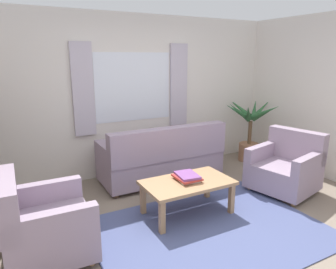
{
  "coord_description": "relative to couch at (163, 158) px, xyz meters",
  "views": [
    {
      "loc": [
        -1.92,
        -2.55,
        1.93
      ],
      "look_at": [
        -0.17,
        0.7,
        1.0
      ],
      "focal_mm": 33.11,
      "sensor_mm": 36.0,
      "label": 1
    }
  ],
  "objects": [
    {
      "name": "couch",
      "position": [
        0.0,
        0.0,
        0.0
      ],
      "size": [
        1.9,
        0.82,
        0.92
      ],
      "rotation": [
        0.0,
        0.0,
        3.14
      ],
      "color": "#998499",
      "rests_on": "ground_plane"
    },
    {
      "name": "coffee_table",
      "position": [
        -0.23,
        -1.12,
        0.01
      ],
      "size": [
        1.1,
        0.64,
        0.44
      ],
      "color": "#A87F56",
      "rests_on": "ground_plane"
    },
    {
      "name": "armchair_right",
      "position": [
        1.42,
        -1.19,
        -0.01
      ],
      "size": [
        0.99,
        1.0,
        0.88
      ],
      "rotation": [
        0.0,
        0.0,
        -1.34
      ],
      "color": "#998499",
      "rests_on": "ground_plane"
    },
    {
      "name": "ground_plane",
      "position": [
        -0.21,
        -1.59,
        -0.37
      ],
      "size": [
        6.24,
        6.24,
        0.0
      ],
      "primitive_type": "plane",
      "color": "gray"
    },
    {
      "name": "armchair_left",
      "position": [
        -1.93,
        -1.19,
        -0.01
      ],
      "size": [
        0.83,
        0.85,
        0.88
      ],
      "rotation": [
        0.0,
        0.0,
        1.56
      ],
      "color": "#998499",
      "rests_on": "ground_plane"
    },
    {
      "name": "potted_plant",
      "position": [
        1.91,
        0.11,
        0.19
      ],
      "size": [
        1.11,
        1.24,
        1.18
      ],
      "color": "#9E6B4C",
      "rests_on": "ground_plane"
    },
    {
      "name": "window_with_curtains",
      "position": [
        -0.21,
        0.59,
        1.08
      ],
      "size": [
        1.98,
        0.07,
        1.4
      ],
      "color": "white"
    },
    {
      "name": "book_stack_on_table",
      "position": [
        -0.21,
        -1.08,
        0.11
      ],
      "size": [
        0.28,
        0.34,
        0.08
      ],
      "color": "beige",
      "rests_on": "coffee_table"
    },
    {
      "name": "area_rug",
      "position": [
        -0.21,
        -1.59,
        -0.36
      ],
      "size": [
        2.56,
        1.89,
        0.01
      ],
      "primitive_type": "cube",
      "color": "#4C5684",
      "rests_on": "ground_plane"
    },
    {
      "name": "wall_back",
      "position": [
        -0.21,
        0.67,
        0.93
      ],
      "size": [
        5.32,
        0.12,
        2.6
      ],
      "primitive_type": "cube",
      "color": "silver",
      "rests_on": "ground_plane"
    }
  ]
}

